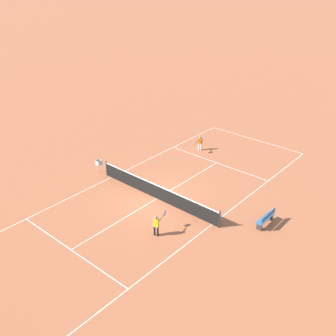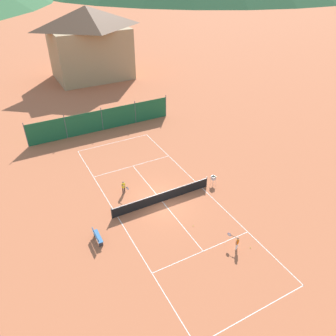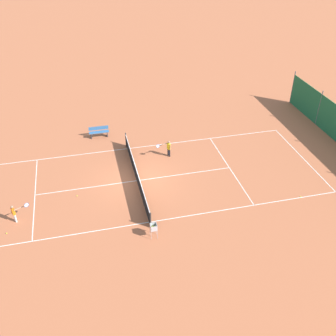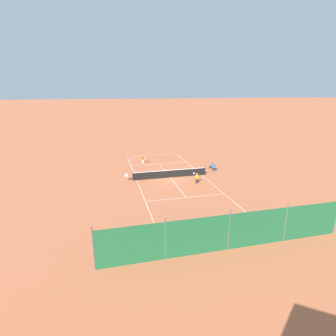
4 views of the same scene
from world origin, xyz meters
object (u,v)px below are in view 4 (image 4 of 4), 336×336
tennis_net (170,174)px  player_far_baseline (143,159)px  tennis_ball_by_net_left (152,216)px  player_far_service (197,177)px  tennis_ball_alley_left (158,169)px  ball_hopper (126,176)px  tennis_ball_service_box (136,163)px  courtside_bench (213,166)px

tennis_net → player_far_baseline: bearing=-73.1°
tennis_ball_by_net_left → player_far_service: bearing=-133.6°
tennis_net → player_far_service: size_ratio=7.52×
player_far_baseline → player_far_service: size_ratio=0.93×
tennis_net → tennis_ball_by_net_left: bearing=66.8°
tennis_ball_alley_left → ball_hopper: bearing=40.3°
tennis_ball_by_net_left → tennis_ball_service_box: (-0.88, -17.28, 0.00)m
tennis_ball_by_net_left → tennis_ball_alley_left: bearing=-104.0°
player_far_baseline → tennis_ball_by_net_left: player_far_baseline is taller
player_far_baseline → courtside_bench: (-8.56, 5.48, -0.21)m
tennis_ball_by_net_left → courtside_bench: 15.38m
tennis_ball_service_box → player_far_service: bearing=118.2°
tennis_net → courtside_bench: tennis_net is taller
tennis_net → tennis_ball_alley_left: (0.73, -3.87, -0.47)m
ball_hopper → courtside_bench: (-11.65, -1.83, -0.21)m
player_far_baseline → tennis_ball_service_box: (0.96, -0.47, -0.63)m
tennis_ball_alley_left → ball_hopper: ball_hopper is taller
tennis_ball_by_net_left → tennis_net: bearing=-113.2°
tennis_ball_by_net_left → ball_hopper: ball_hopper is taller
tennis_ball_alley_left → tennis_ball_service_box: bearing=-57.9°
tennis_ball_service_box → courtside_bench: bearing=148.0°
tennis_net → courtside_bench: 6.60m
tennis_net → tennis_ball_by_net_left: (4.06, 9.50, -0.47)m
player_far_service → courtside_bench: player_far_service is taller
ball_hopper → tennis_ball_by_net_left: bearing=97.4°
tennis_ball_service_box → courtside_bench: size_ratio=0.04×
tennis_ball_alley_left → courtside_bench: courtside_bench is taller
player_far_baseline → player_far_service: (-4.65, 9.99, 0.05)m
ball_hopper → courtside_bench: ball_hopper is taller
tennis_net → player_far_service: bearing=132.1°
tennis_ball_alley_left → courtside_bench: size_ratio=0.04×
player_far_baseline → tennis_net: bearing=106.9°
tennis_net → tennis_ball_service_box: 8.41m
tennis_ball_service_box → courtside_bench: courtside_bench is taller
tennis_net → tennis_ball_service_box: tennis_net is taller
player_far_baseline → courtside_bench: player_far_baseline is taller
player_far_baseline → tennis_ball_alley_left: player_far_baseline is taller
player_far_service → tennis_ball_service_box: size_ratio=18.49×
tennis_net → player_far_baseline: size_ratio=8.13×
courtside_bench → ball_hopper: bearing=8.9°
tennis_net → player_far_baseline: (2.22, -7.30, 0.16)m
player_far_service → tennis_ball_service_box: bearing=-61.8°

